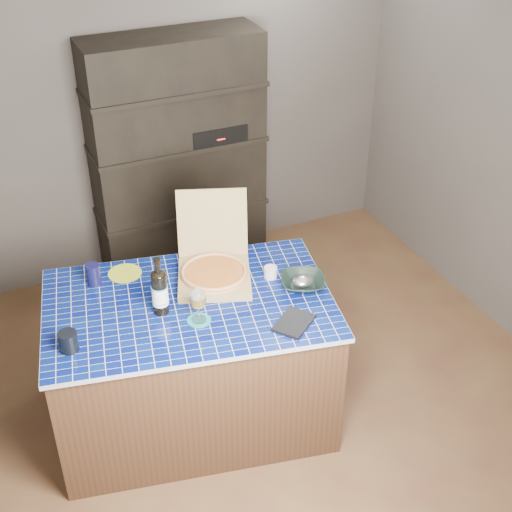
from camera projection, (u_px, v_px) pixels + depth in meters
name	position (u px, v px, depth m)	size (l,w,h in m)	color
room	(270.00, 218.00, 3.71)	(3.50, 3.50, 3.50)	brown
shelving_unit	(179.00, 161.00, 5.06)	(1.20, 0.41, 1.80)	black
kitchen_island	(192.00, 361.00, 4.01)	(1.68, 1.24, 0.84)	#432B1A
pizza_box	(214.00, 270.00, 3.93)	(0.54, 0.59, 0.43)	#A58C55
mead_bottle	(160.00, 291.00, 3.64)	(0.09, 0.09, 0.33)	black
teal_trivet	(199.00, 320.00, 3.65)	(0.12, 0.12, 0.01)	#187581
wine_glass	(198.00, 299.00, 3.58)	(0.09, 0.09, 0.19)	white
tumbler	(68.00, 341.00, 3.44)	(0.09, 0.09, 0.10)	black
dvd_case	(294.00, 323.00, 3.62)	(0.15, 0.22, 0.02)	black
bowl	(303.00, 282.00, 3.88)	(0.24, 0.24, 0.06)	black
foil_contents	(303.00, 281.00, 3.88)	(0.12, 0.10, 0.06)	#B4B7C0
white_jar	(270.00, 272.00, 3.96)	(0.07, 0.07, 0.06)	silver
navy_cup	(93.00, 274.00, 3.89)	(0.08, 0.08, 0.12)	black
green_trivet	(125.00, 273.00, 4.00)	(0.19, 0.19, 0.01)	gold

